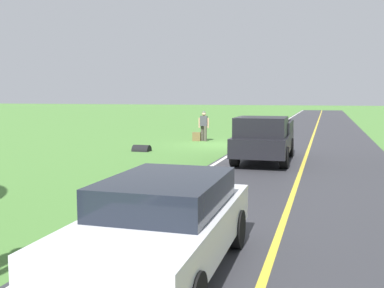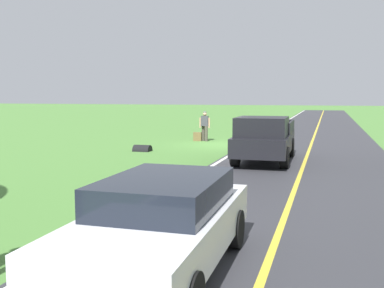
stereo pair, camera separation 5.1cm
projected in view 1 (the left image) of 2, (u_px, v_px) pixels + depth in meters
ground_plane at (220, 145)px, 23.84m from camera, size 200.00×200.00×0.00m
road_surface at (309, 148)px, 22.51m from camera, size 6.88×120.00×0.00m
lane_edge_line at (245, 145)px, 23.45m from camera, size 0.16×117.60×0.00m
lane_centre_line at (309, 147)px, 22.51m from camera, size 0.14×117.60×0.00m
hitchhiker_walking at (204, 124)px, 25.67m from camera, size 0.62×0.51×1.75m
suitcase_carried at (196, 137)px, 25.75m from camera, size 0.48×0.24×0.51m
pickup_truck_passing at (264, 138)px, 17.58m from camera, size 2.18×5.44×1.82m
sedan_ahead_same_lane at (163, 222)px, 6.58m from camera, size 1.98×4.43×1.41m
drainage_culvert at (142, 151)px, 21.05m from camera, size 0.80×0.60×0.60m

